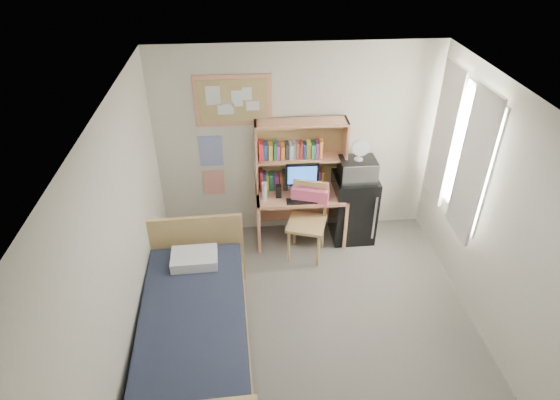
{
  "coord_description": "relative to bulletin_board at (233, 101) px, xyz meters",
  "views": [
    {
      "loc": [
        -0.66,
        -3.33,
        4.0
      ],
      "look_at": [
        -0.28,
        1.2,
        1.03
      ],
      "focal_mm": 30.0,
      "sensor_mm": 36.0,
      "label": 1
    }
  ],
  "objects": [
    {
      "name": "ceiling",
      "position": [
        0.78,
        -2.08,
        0.68
      ],
      "size": [
        3.6,
        4.2,
        0.02
      ],
      "primitive_type": "cube",
      "color": "white",
      "rests_on": "wall_back"
    },
    {
      "name": "window_unit",
      "position": [
        2.53,
        -0.88,
        -0.32
      ],
      "size": [
        0.1,
        1.4,
        1.7
      ],
      "primitive_type": "cube",
      "color": "white",
      "rests_on": "wall_right"
    },
    {
      "name": "desk_chair",
      "position": [
        0.86,
        -0.65,
        -1.41
      ],
      "size": [
        0.64,
        0.64,
        1.02
      ],
      "primitive_type": "cube",
      "rotation": [
        0.0,
        0.0,
        -0.31
      ],
      "color": "tan",
      "rests_on": "floor"
    },
    {
      "name": "poster_wave",
      "position": [
        -0.32,
        0.01,
        -0.67
      ],
      "size": [
        0.3,
        0.01,
        0.42
      ],
      "primitive_type": "cube",
      "color": "#283FA2",
      "rests_on": "wall_back"
    },
    {
      "name": "pillow",
      "position": [
        -0.49,
        -1.4,
        -1.27
      ],
      "size": [
        0.51,
        0.37,
        0.12
      ],
      "primitive_type": "cube",
      "rotation": [
        0.0,
        0.0,
        0.04
      ],
      "color": "white",
      "rests_on": "bed"
    },
    {
      "name": "floor",
      "position": [
        0.78,
        -2.08,
        -1.93
      ],
      "size": [
        3.6,
        4.2,
        0.02
      ],
      "primitive_type": "cube",
      "color": "slate",
      "rests_on": "ground"
    },
    {
      "name": "keyboard",
      "position": [
        0.82,
        -0.5,
        -1.18
      ],
      "size": [
        0.42,
        0.14,
        0.02
      ],
      "primitive_type": "cube",
      "rotation": [
        0.0,
        0.0,
        -0.01
      ],
      "color": "black",
      "rests_on": "desk"
    },
    {
      "name": "hoodie",
      "position": [
        0.92,
        -0.46,
        -1.13
      ],
      "size": [
        0.49,
        0.28,
        0.23
      ],
      "primitive_type": "cube",
      "rotation": [
        0.0,
        0.0,
        -0.31
      ],
      "color": "#F85E82",
      "rests_on": "desk_chair"
    },
    {
      "name": "desk",
      "position": [
        0.82,
        -0.3,
        -1.55
      ],
      "size": [
        1.18,
        0.59,
        0.73
      ],
      "primitive_type": "cube",
      "rotation": [
        0.0,
        0.0,
        -0.01
      ],
      "color": "tan",
      "rests_on": "floor"
    },
    {
      "name": "poster_japan",
      "position": [
        -0.32,
        0.01,
        -1.14
      ],
      "size": [
        0.28,
        0.01,
        0.36
      ],
      "primitive_type": "cube",
      "color": "red",
      "rests_on": "wall_back"
    },
    {
      "name": "speaker_right",
      "position": [
        1.12,
        -0.36,
        -1.1
      ],
      "size": [
        0.07,
        0.07,
        0.18
      ],
      "primitive_type": "cube",
      "rotation": [
        0.0,
        0.0,
        -0.01
      ],
      "color": "black",
      "rests_on": "desk"
    },
    {
      "name": "hutch",
      "position": [
        0.82,
        -0.15,
        -0.71
      ],
      "size": [
        1.16,
        0.3,
        0.95
      ],
      "primitive_type": "cube",
      "rotation": [
        0.0,
        0.0,
        -0.01
      ],
      "color": "tan",
      "rests_on": "desk"
    },
    {
      "name": "desk_fan",
      "position": [
        1.54,
        -0.3,
        -0.58
      ],
      "size": [
        0.22,
        0.22,
        0.28
      ],
      "primitive_type": "cylinder",
      "rotation": [
        0.0,
        0.0,
        0.01
      ],
      "color": "white",
      "rests_on": "microwave"
    },
    {
      "name": "monitor",
      "position": [
        0.82,
        -0.36,
        -0.96
      ],
      "size": [
        0.42,
        0.04,
        0.45
      ],
      "primitive_type": "cube",
      "rotation": [
        0.0,
        0.0,
        -0.01
      ],
      "color": "black",
      "rests_on": "desk"
    },
    {
      "name": "curtain_left",
      "position": [
        2.5,
        -1.28,
        -0.32
      ],
      "size": [
        0.04,
        0.55,
        1.7
      ],
      "primitive_type": "cube",
      "color": "white",
      "rests_on": "wall_right"
    },
    {
      "name": "curtain_right",
      "position": [
        2.5,
        -0.48,
        -0.32
      ],
      "size": [
        0.04,
        0.55,
        1.7
      ],
      "primitive_type": "cube",
      "color": "white",
      "rests_on": "wall_right"
    },
    {
      "name": "wall_back",
      "position": [
        0.78,
        0.02,
        -0.62
      ],
      "size": [
        3.6,
        0.04,
        2.6
      ],
      "primitive_type": "cube",
      "color": "beige",
      "rests_on": "floor"
    },
    {
      "name": "bed",
      "position": [
        -0.47,
        -2.15,
        -1.63
      ],
      "size": [
        1.15,
        2.18,
        0.59
      ],
      "primitive_type": "cube",
      "rotation": [
        0.0,
        0.0,
        0.04
      ],
      "color": "#1B2031",
      "rests_on": "floor"
    },
    {
      "name": "microwave",
      "position": [
        1.54,
        -0.3,
        -0.85
      ],
      "size": [
        0.46,
        0.35,
        0.27
      ],
      "primitive_type": "cube",
      "rotation": [
        0.0,
        0.0,
        0.01
      ],
      "color": "silver",
      "rests_on": "mini_fridge"
    },
    {
      "name": "wall_right",
      "position": [
        2.58,
        -2.08,
        -0.62
      ],
      "size": [
        0.04,
        4.2,
        2.6
      ],
      "primitive_type": "cube",
      "color": "beige",
      "rests_on": "floor"
    },
    {
      "name": "wall_left",
      "position": [
        -1.02,
        -2.08,
        -0.62
      ],
      "size": [
        0.04,
        4.2,
        2.6
      ],
      "primitive_type": "cube",
      "color": "beige",
      "rests_on": "floor"
    },
    {
      "name": "speaker_left",
      "position": [
        0.52,
        -0.36,
        -1.1
      ],
      "size": [
        0.07,
        0.07,
        0.17
      ],
      "primitive_type": "cube",
      "rotation": [
        0.0,
        0.0,
        -0.01
      ],
      "color": "black",
      "rests_on": "desk"
    },
    {
      "name": "water_bottle",
      "position": [
        0.34,
        -0.39,
        -1.07
      ],
      "size": [
        0.07,
        0.07,
        0.24
      ],
      "primitive_type": "cylinder",
      "rotation": [
        0.0,
        0.0,
        -0.01
      ],
      "color": "white",
      "rests_on": "desk"
    },
    {
      "name": "mini_fridge",
      "position": [
        1.54,
        -0.28,
        -1.45
      ],
      "size": [
        0.56,
        0.56,
        0.94
      ],
      "primitive_type": "cube",
      "rotation": [
        0.0,
        0.0,
        0.01
      ],
      "color": "black",
      "rests_on": "floor"
    },
    {
      "name": "bulletin_board",
      "position": [
        0.0,
        0.0,
        0.0
      ],
      "size": [
        0.94,
        0.03,
        0.64
      ],
      "primitive_type": "cube",
      "color": "tan",
      "rests_on": "wall_back"
    }
  ]
}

